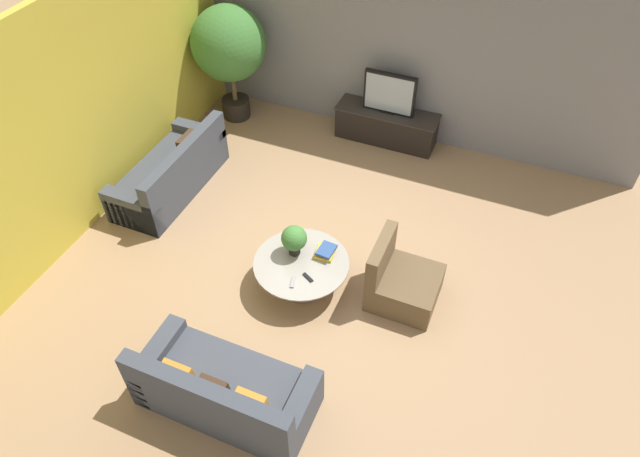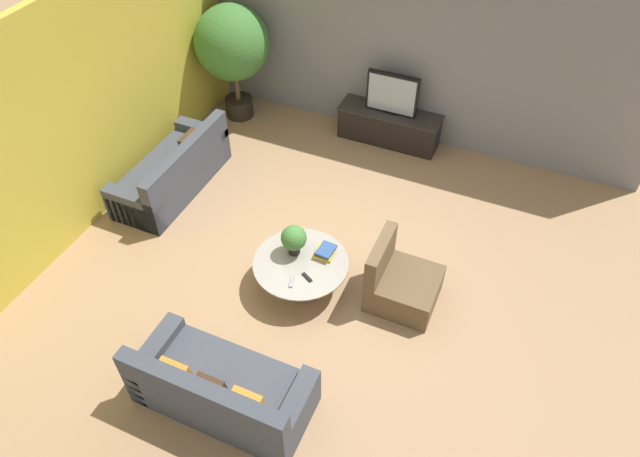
{
  "view_description": "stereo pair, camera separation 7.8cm",
  "coord_description": "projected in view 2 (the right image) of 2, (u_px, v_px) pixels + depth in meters",
  "views": [
    {
      "loc": [
        1.91,
        -4.52,
        5.55
      ],
      "look_at": [
        -0.04,
        0.11,
        0.55
      ],
      "focal_mm": 32.0,
      "sensor_mm": 36.0,
      "label": 1
    },
    {
      "loc": [
        1.98,
        -4.49,
        5.55
      ],
      "look_at": [
        -0.04,
        0.11,
        0.55
      ],
      "focal_mm": 32.0,
      "sensor_mm": 36.0,
      "label": 2
    }
  ],
  "objects": [
    {
      "name": "ground_plane",
      "position": [
        319.0,
        265.0,
        7.39
      ],
      "size": [
        24.0,
        24.0,
        0.0
      ],
      "primitive_type": "plane",
      "color": "#9E7A56"
    },
    {
      "name": "back_wall_stone",
      "position": [
        408.0,
        47.0,
        8.45
      ],
      "size": [
        7.4,
        0.12,
        3.0
      ],
      "primitive_type": "cube",
      "color": "slate",
      "rests_on": "ground"
    },
    {
      "name": "side_wall_left",
      "position": [
        96.0,
        102.0,
        7.39
      ],
      "size": [
        0.12,
        7.4,
        3.0
      ],
      "primitive_type": "cube",
      "color": "gold",
      "rests_on": "ground"
    },
    {
      "name": "media_console",
      "position": [
        389.0,
        126.0,
        9.12
      ],
      "size": [
        1.62,
        0.5,
        0.54
      ],
      "color": "black",
      "rests_on": "ground"
    },
    {
      "name": "television",
      "position": [
        392.0,
        94.0,
        8.71
      ],
      "size": [
        0.81,
        0.13,
        0.66
      ],
      "color": "black",
      "rests_on": "media_console"
    },
    {
      "name": "coffee_table",
      "position": [
        301.0,
        269.0,
        6.97
      ],
      "size": [
        1.17,
        1.17,
        0.4
      ],
      "color": "#756656",
      "rests_on": "ground"
    },
    {
      "name": "couch_by_wall",
      "position": [
        174.0,
        172.0,
        8.29
      ],
      "size": [
        0.84,
        1.94,
        0.84
      ],
      "rotation": [
        0.0,
        0.0,
        -1.57
      ],
      "color": "#3D424C",
      "rests_on": "ground"
    },
    {
      "name": "couch_near_entry",
      "position": [
        221.0,
        390.0,
        5.81
      ],
      "size": [
        1.82,
        0.84,
        0.84
      ],
      "rotation": [
        0.0,
        0.0,
        3.14
      ],
      "color": "#3D424C",
      "rests_on": "ground"
    },
    {
      "name": "armchair_wicker",
      "position": [
        400.0,
        283.0,
        6.82
      ],
      "size": [
        0.8,
        0.76,
        0.86
      ],
      "rotation": [
        0.0,
        0.0,
        1.57
      ],
      "color": "brown",
      "rests_on": "ground"
    },
    {
      "name": "potted_palm_tall",
      "position": [
        232.0,
        46.0,
        8.94
      ],
      "size": [
        1.18,
        1.18,
        1.92
      ],
      "color": "black",
      "rests_on": "ground"
    },
    {
      "name": "potted_plant_tabletop",
      "position": [
        294.0,
        239.0,
        6.83
      ],
      "size": [
        0.31,
        0.31,
        0.41
      ],
      "color": "black",
      "rests_on": "coffee_table"
    },
    {
      "name": "book_stack",
      "position": [
        325.0,
        252.0,
        6.94
      ],
      "size": [
        0.25,
        0.28,
        0.1
      ],
      "color": "gold",
      "rests_on": "coffee_table"
    },
    {
      "name": "remote_black",
      "position": [
        307.0,
        277.0,
        6.7
      ],
      "size": [
        0.16,
        0.11,
        0.02
      ],
      "primitive_type": "cube",
      "rotation": [
        0.0,
        0.0,
        1.07
      ],
      "color": "black",
      "rests_on": "coffee_table"
    },
    {
      "name": "remote_silver",
      "position": [
        292.0,
        282.0,
        6.65
      ],
      "size": [
        0.08,
        0.16,
        0.02
      ],
      "primitive_type": "cube",
      "rotation": [
        0.0,
        0.0,
        0.27
      ],
      "color": "gray",
      "rests_on": "coffee_table"
    }
  ]
}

